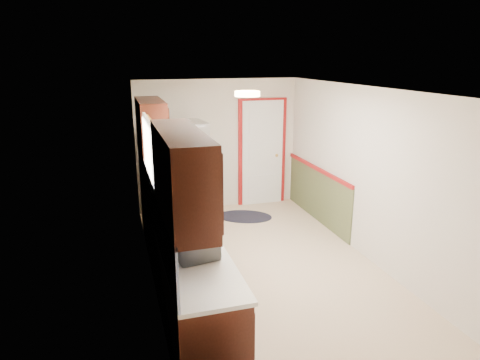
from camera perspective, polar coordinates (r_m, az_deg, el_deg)
room_shell at (r=5.62m, az=3.22°, el=-0.21°), size 3.20×5.20×2.52m
kitchen_run at (r=5.21m, az=-8.71°, el=-6.30°), size 0.63×4.00×2.20m
back_wall_trim at (r=8.04m, az=4.51°, el=2.50°), size 1.12×2.30×2.08m
ceiling_fixture at (r=5.13m, az=0.98°, el=11.43°), size 0.30×0.30×0.06m
microwave at (r=4.17m, az=-6.43°, el=-7.17°), size 0.41×0.63×0.39m
refrigerator at (r=7.27m, az=-7.52°, el=0.84°), size 0.80×0.77×1.75m
rug at (r=7.73m, az=0.60°, el=-4.88°), size 1.16×0.99×0.01m
cooktop at (r=6.14m, az=-9.76°, el=-1.45°), size 0.50×0.60×0.02m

